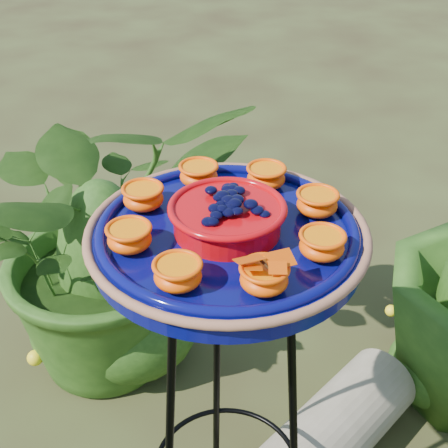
{
  "coord_description": "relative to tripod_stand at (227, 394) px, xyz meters",
  "views": [
    {
      "loc": [
        -0.15,
        -0.76,
        1.46
      ],
      "look_at": [
        -0.15,
        0.06,
        0.93
      ],
      "focal_mm": 50.0,
      "sensor_mm": 36.0,
      "label": 1
    }
  ],
  "objects": [
    {
      "name": "shrub_back_left",
      "position": [
        -0.35,
        0.66,
        -0.07
      ],
      "size": [
        1.05,
        1.0,
        0.91
      ],
      "primitive_type": "imported",
      "rotation": [
        0.0,
        0.0,
        0.46
      ],
      "color": "#214612",
      "rests_on": "ground"
    },
    {
      "name": "tripod_stand",
      "position": [
        0.0,
        0.0,
        0.0
      ],
      "size": [
        0.36,
        0.36,
        0.87
      ],
      "rotation": [
        0.0,
        0.0,
        0.15
      ],
      "color": "black",
      "rests_on": "ground"
    },
    {
      "name": "driftwood_log",
      "position": [
        0.26,
        0.22,
        -0.43
      ],
      "size": [
        0.56,
        0.57,
        0.2
      ],
      "primitive_type": "cylinder",
      "rotation": [
        0.0,
        1.57,
        0.81
      ],
      "color": "tan",
      "rests_on": "ground"
    },
    {
      "name": "feeder_dish",
      "position": [
        0.0,
        -0.0,
        0.38
      ],
      "size": [
        0.5,
        0.5,
        0.1
      ],
      "rotation": [
        0.0,
        0.0,
        0.15
      ],
      "color": "#06084F",
      "rests_on": "tripod_stand"
    }
  ]
}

